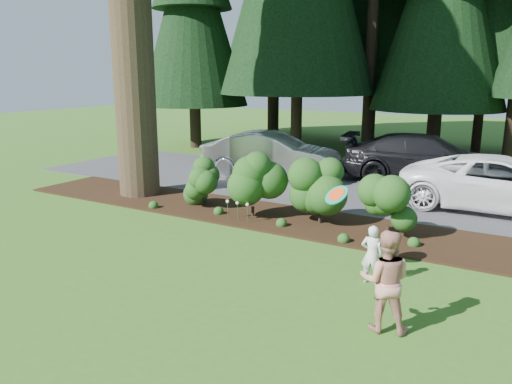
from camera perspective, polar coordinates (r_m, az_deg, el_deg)
ground at (r=10.87m, az=-7.66°, el=-6.87°), size 80.00×80.00×0.00m
mulch_bed at (r=13.43m, az=0.92°, el=-2.69°), size 16.00×2.50×0.05m
driveway at (r=17.14m, az=7.97°, el=0.69°), size 22.00×6.00×0.03m
shrub_row at (r=12.78m, az=3.68°, el=0.09°), size 6.53×1.60×1.61m
lily_cluster at (r=12.75m, az=-2.14°, el=-1.37°), size 0.69×0.09×0.57m
car_silver_wagon at (r=18.23m, az=1.74°, el=4.26°), size 5.24×2.66×1.65m
car_white_suv at (r=15.29m, az=26.49°, el=0.81°), size 5.44×2.57×1.50m
car_dark_suv at (r=18.36m, az=18.89°, el=3.63°), size 6.05×3.28×1.66m
child at (r=9.32m, az=13.10°, el=-6.98°), size 0.42×0.29×1.10m
adult at (r=7.66m, az=14.55°, el=-9.82°), size 0.89×0.77×1.55m
frisbee at (r=9.12m, az=9.20°, el=-0.33°), size 0.53×0.40×0.42m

